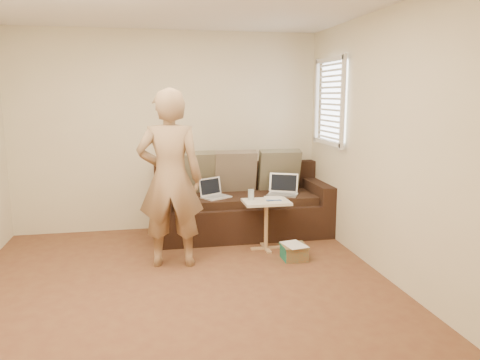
% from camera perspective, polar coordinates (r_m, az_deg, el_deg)
% --- Properties ---
extents(floor, '(4.50, 4.50, 0.00)m').
position_cam_1_polar(floor, '(4.34, -6.97, -13.89)').
color(floor, brown).
rests_on(floor, ground).
extents(wall_back, '(4.00, 0.00, 4.00)m').
position_cam_1_polar(wall_back, '(6.23, -8.83, 5.84)').
color(wall_back, beige).
rests_on(wall_back, ground).
extents(wall_front, '(4.00, 0.00, 4.00)m').
position_cam_1_polar(wall_front, '(1.79, -2.35, -5.18)').
color(wall_front, beige).
rests_on(wall_front, ground).
extents(wall_right, '(0.00, 4.50, 4.50)m').
position_cam_1_polar(wall_right, '(4.58, 18.50, 3.83)').
color(wall_right, beige).
rests_on(wall_right, ground).
extents(window_blinds, '(0.12, 0.88, 1.08)m').
position_cam_1_polar(window_blinds, '(5.89, 11.00, 9.42)').
color(window_blinds, white).
rests_on(window_blinds, wall_right).
extents(sofa, '(2.20, 0.95, 0.85)m').
position_cam_1_polar(sofa, '(6.00, 0.24, -2.67)').
color(sofa, black).
rests_on(sofa, ground).
extents(pillow_left, '(0.55, 0.29, 0.57)m').
position_cam_1_polar(pillow_left, '(6.06, -5.75, 0.93)').
color(pillow_left, brown).
rests_on(pillow_left, sofa).
extents(pillow_mid, '(0.55, 0.27, 0.57)m').
position_cam_1_polar(pillow_mid, '(6.12, -0.60, 1.07)').
color(pillow_mid, brown).
rests_on(pillow_mid, sofa).
extents(pillow_right, '(0.55, 0.28, 0.57)m').
position_cam_1_polar(pillow_right, '(6.25, 4.82, 1.23)').
color(pillow_right, brown).
rests_on(pillow_right, sofa).
extents(laptop_silver, '(0.45, 0.41, 0.25)m').
position_cam_1_polar(laptop_silver, '(5.96, 5.22, -1.87)').
color(laptop_silver, '#B7BABC').
rests_on(laptop_silver, sofa).
extents(laptop_white, '(0.41, 0.38, 0.24)m').
position_cam_1_polar(laptop_white, '(5.79, -2.93, -2.19)').
color(laptop_white, white).
rests_on(laptop_white, sofa).
extents(person, '(0.73, 0.54, 1.86)m').
position_cam_1_polar(person, '(4.85, -8.55, 0.16)').
color(person, '#9E8056').
rests_on(person, ground).
extents(side_table, '(0.53, 0.37, 0.58)m').
position_cam_1_polar(side_table, '(5.44, 3.21, -5.52)').
color(side_table, silver).
rests_on(side_table, ground).
extents(drinking_glass, '(0.07, 0.07, 0.12)m').
position_cam_1_polar(drinking_glass, '(5.40, 1.36, -1.81)').
color(drinking_glass, silver).
rests_on(drinking_glass, side_table).
extents(scissors, '(0.20, 0.14, 0.02)m').
position_cam_1_polar(scissors, '(5.35, 4.18, -2.51)').
color(scissors, silver).
rests_on(scissors, side_table).
extents(paper_on_table, '(0.25, 0.33, 0.00)m').
position_cam_1_polar(paper_on_table, '(5.46, 4.22, -2.31)').
color(paper_on_table, white).
rests_on(paper_on_table, side_table).
extents(striped_box, '(0.27, 0.27, 0.17)m').
position_cam_1_polar(striped_box, '(5.19, 6.64, -8.74)').
color(striped_box, '#C1461D').
rests_on(striped_box, ground).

